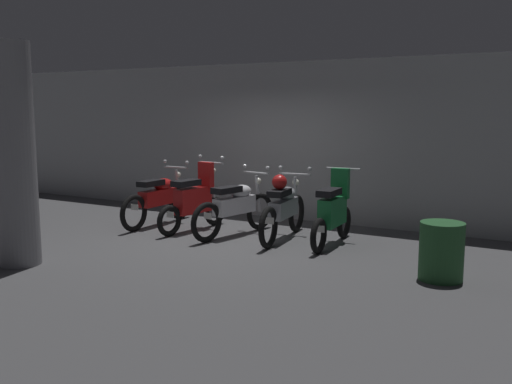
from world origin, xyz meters
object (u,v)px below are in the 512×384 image
trash_bin (441,251)px  motorbike_slot_2 (236,206)px  motorbike_slot_0 (159,198)px  motorbike_slot_3 (284,207)px  support_pillar (15,155)px  motorbike_slot_1 (195,200)px  motorbike_slot_4 (333,212)px

trash_bin → motorbike_slot_2: bearing=165.7°
motorbike_slot_0 → motorbike_slot_3: size_ratio=1.00×
motorbike_slot_0 → trash_bin: 5.31m
motorbike_slot_0 → motorbike_slot_2: bearing=-2.3°
motorbike_slot_2 → support_pillar: size_ratio=0.65×
support_pillar → trash_bin: support_pillar is taller
motorbike_slot_1 → support_pillar: (-0.77, -2.99, 0.96)m
motorbike_slot_1 → support_pillar: bearing=-104.5°
motorbike_slot_1 → motorbike_slot_3: (1.67, 0.12, 0.00)m
motorbike_slot_0 → support_pillar: bearing=-88.6°
motorbike_slot_2 → motorbike_slot_3: (0.83, 0.13, 0.04)m
motorbike_slot_0 → trash_bin: (5.22, -0.96, -0.13)m
motorbike_slot_1 → motorbike_slot_2: 0.84m
trash_bin → support_pillar: bearing=-157.9°
motorbike_slot_3 → motorbike_slot_4: (0.84, 0.04, -0.00)m
motorbike_slot_4 → support_pillar: (-3.28, -3.15, 0.97)m
motorbike_slot_2 → motorbike_slot_3: bearing=8.6°
support_pillar → trash_bin: 5.67m
motorbike_slot_3 → motorbike_slot_0: bearing=-178.7°
motorbike_slot_2 → trash_bin: motorbike_slot_2 is taller
motorbike_slot_2 → motorbike_slot_1: bearing=179.9°
trash_bin → motorbike_slot_3: bearing=159.2°
motorbike_slot_2 → trash_bin: (3.53, -0.90, -0.13)m
support_pillar → trash_bin: bearing=22.1°
motorbike_slot_1 → motorbike_slot_2: size_ratio=0.87×
motorbike_slot_0 → motorbike_slot_4: size_ratio=1.16×
motorbike_slot_1 → motorbike_slot_4: size_ratio=1.00×
motorbike_slot_4 → trash_bin: bearing=-29.9°
motorbike_slot_1 → motorbike_slot_0: bearing=175.6°
motorbike_slot_2 → trash_bin: bearing=-14.3°
motorbike_slot_2 → motorbike_slot_0: bearing=177.7°
motorbike_slot_3 → trash_bin: 2.89m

